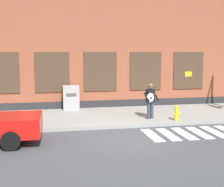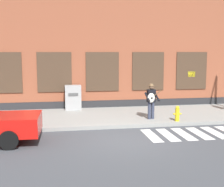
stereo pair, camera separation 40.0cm
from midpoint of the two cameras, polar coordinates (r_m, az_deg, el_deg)
name	(u,v)px [view 2 (the right image)]	position (r m, az deg, el deg)	size (l,w,h in m)	color
ground_plane	(125,140)	(11.77, 3.43, -8.56)	(160.00, 160.00, 0.00)	#424449
sidewalk	(109,117)	(15.53, 0.12, -4.23)	(28.00, 4.42, 0.16)	gray
building_backdrop	(98,47)	(19.35, -2.01, 8.49)	(28.00, 4.06, 7.13)	brown
crosswalk	(215,133)	(13.54, 19.07, -6.77)	(5.78, 1.90, 0.01)	silver
busker	(151,99)	(14.57, 7.98, -1.05)	(0.74, 0.58, 1.65)	#33384C
utility_box	(73,97)	(16.94, -6.46, -0.73)	(0.86, 0.58, 1.33)	#9E9E9E
fire_hydrant	(177,114)	(14.47, 12.63, -3.60)	(0.38, 0.20, 0.70)	gold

